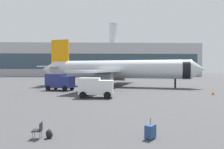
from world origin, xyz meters
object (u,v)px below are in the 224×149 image
object	(u,v)px
safety_cone_near	(52,87)
rolling_suitcase	(150,131)
traveller_backpack	(49,134)
airplane_taxiing	(176,72)
airplane_at_gate	(115,69)
cargo_van	(96,87)
safety_cone_mid	(213,93)
service_truck	(60,81)
gate_chair	(38,129)

from	to	relation	value
safety_cone_near	rolling_suitcase	world-z (taller)	rolling_suitcase
traveller_backpack	safety_cone_near	bearing A→B (deg)	103.84
airplane_taxiing	rolling_suitcase	size ratio (longest dim) A/B	21.48
airplane_at_gate	airplane_taxiing	distance (m)	75.99
cargo_van	safety_cone_mid	distance (m)	17.13
rolling_suitcase	traveller_backpack	world-z (taller)	rolling_suitcase
airplane_at_gate	safety_cone_near	xyz separation A→B (m)	(-12.41, -3.87, -3.36)
rolling_suitcase	service_truck	bearing A→B (deg)	112.09
service_truck	cargo_van	xyz separation A→B (m)	(6.73, -9.58, -0.16)
rolling_suitcase	airplane_taxiing	bearing A→B (deg)	70.00
cargo_van	traveller_backpack	world-z (taller)	cargo_van
service_truck	rolling_suitcase	xyz separation A→B (m)	(10.36, -25.52, -1.22)
safety_cone_near	safety_cone_mid	size ratio (longest dim) A/B	0.93
safety_cone_mid	airplane_taxiing	bearing A→B (deg)	74.21
traveller_backpack	service_truck	bearing A→B (deg)	101.00
traveller_backpack	cargo_van	bearing A→B (deg)	83.37
safety_cone_mid	gate_chair	bearing A→B (deg)	-136.73
safety_cone_near	rolling_suitcase	xyz separation A→B (m)	(12.57, -29.15, 0.10)
safety_cone_near	safety_cone_mid	distance (m)	28.02
airplane_at_gate	safety_cone_mid	bearing A→B (deg)	-47.45
airplane_at_gate	gate_chair	xyz separation A→B (m)	(-5.84, -32.82, -3.16)
traveller_backpack	airplane_taxiing	bearing A→B (deg)	67.23
cargo_van	safety_cone_mid	size ratio (longest dim) A/B	7.12
service_truck	safety_cone_mid	world-z (taller)	service_truck
airplane_taxiing	service_truck	bearing A→B (deg)	-122.17
rolling_suitcase	airplane_at_gate	bearing A→B (deg)	90.28
safety_cone_near	gate_chair	distance (m)	29.69
safety_cone_mid	gate_chair	size ratio (longest dim) A/B	0.75
airplane_taxiing	safety_cone_mid	distance (m)	84.54
airplane_at_gate	rolling_suitcase	xyz separation A→B (m)	(0.16, -33.02, -3.27)
cargo_van	safety_cone_near	world-z (taller)	cargo_van
safety_cone_near	gate_chair	size ratio (longest dim) A/B	0.70
safety_cone_near	airplane_taxiing	bearing A→B (deg)	55.29
airplane_taxiing	safety_cone_near	bearing A→B (deg)	-124.71
safety_cone_mid	gate_chair	xyz separation A→B (m)	(-19.30, -18.17, 0.18)
service_truck	traveller_backpack	xyz separation A→B (m)	(4.91, -25.27, -1.37)
airplane_at_gate	safety_cone_mid	world-z (taller)	airplane_at_gate
airplane_at_gate	traveller_backpack	bearing A→B (deg)	-99.16
service_truck	gate_chair	xyz separation A→B (m)	(4.35, -25.33, -1.11)
cargo_van	safety_cone_mid	bearing A→B (deg)	8.15
safety_cone_mid	rolling_suitcase	distance (m)	22.67
safety_cone_mid	traveller_backpack	bearing A→B (deg)	-135.97
airplane_taxiing	safety_cone_near	xyz separation A→B (m)	(-48.85, -70.54, -2.13)
safety_cone_near	gate_chair	world-z (taller)	gate_chair
service_truck	gate_chair	world-z (taller)	service_truck
airplane_taxiing	gate_chair	distance (m)	108.12
airplane_taxiing	safety_cone_mid	size ratio (longest dim) A/B	36.78
safety_cone_mid	rolling_suitcase	xyz separation A→B (m)	(-13.29, -18.36, 0.07)
safety_cone_mid	safety_cone_near	bearing A→B (deg)	157.36
traveller_backpack	rolling_suitcase	bearing A→B (deg)	-2.64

